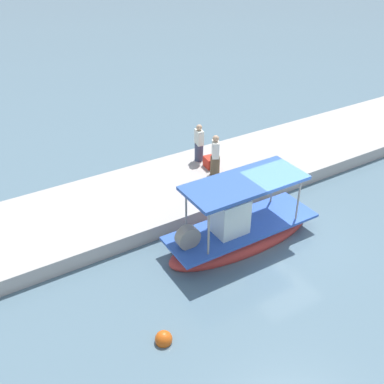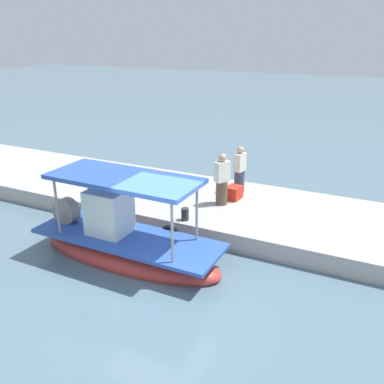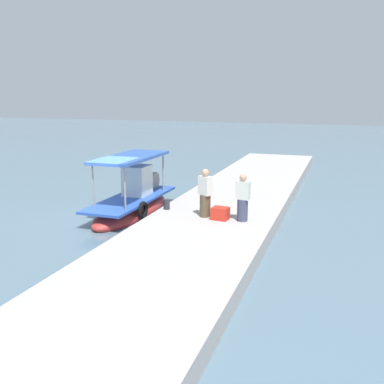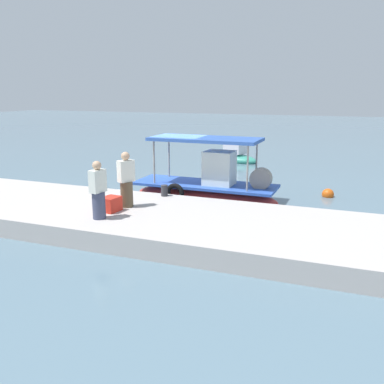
% 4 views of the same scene
% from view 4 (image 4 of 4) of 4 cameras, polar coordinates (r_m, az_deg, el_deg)
% --- Properties ---
extents(ground_plane, '(120.00, 120.00, 0.00)m').
position_cam_4_polar(ground_plane, '(17.82, -1.96, -0.24)').
color(ground_plane, slate).
extents(dock_quay, '(36.00, 4.59, 0.58)m').
position_cam_4_polar(dock_quay, '(13.77, -9.53, -3.33)').
color(dock_quay, '#B3ABA7').
rests_on(dock_quay, ground_plane).
extents(main_fishing_boat, '(5.80, 1.95, 2.84)m').
position_cam_4_polar(main_fishing_boat, '(16.54, 2.05, 0.34)').
color(main_fishing_boat, '#C03732').
rests_on(main_fishing_boat, ground_plane).
extents(fisherman_near_bollard, '(0.44, 0.52, 1.71)m').
position_cam_4_polar(fisherman_near_bollard, '(12.54, -12.49, -0.11)').
color(fisherman_near_bollard, '#3E435E').
rests_on(fisherman_near_bollard, dock_quay).
extents(fisherman_by_crate, '(0.54, 0.58, 1.78)m').
position_cam_4_polar(fisherman_by_crate, '(13.66, -8.82, 1.31)').
color(fisherman_by_crate, brown).
rests_on(fisherman_by_crate, dock_quay).
extents(mooring_bollard, '(0.24, 0.24, 0.39)m').
position_cam_4_polar(mooring_bollard, '(15.06, -3.73, 0.20)').
color(mooring_bollard, '#2D2D33').
rests_on(mooring_bollard, dock_quay).
extents(cargo_crate, '(0.53, 0.63, 0.46)m').
position_cam_4_polar(cargo_crate, '(13.36, -10.85, -1.61)').
color(cargo_crate, red).
rests_on(cargo_crate, dock_quay).
extents(marker_buoy, '(0.48, 0.48, 0.48)m').
position_cam_4_polar(marker_buoy, '(18.17, 17.80, -0.31)').
color(marker_buoy, '#DB5714').
rests_on(marker_buoy, ground_plane).
extents(moored_boat_near, '(4.06, 2.61, 1.58)m').
position_cam_4_polar(moored_boat_near, '(26.24, 5.18, 4.74)').
color(moored_boat_near, teal).
rests_on(moored_boat_near, ground_plane).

